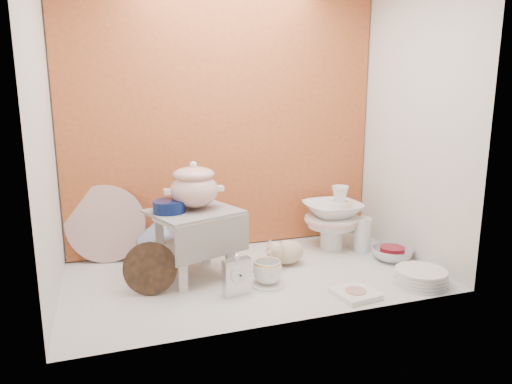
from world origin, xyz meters
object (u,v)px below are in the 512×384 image
Objects in this scene: dinner_plate_stack at (421,277)px; porcelain_tower at (332,217)px; plush_pig at (287,252)px; mantel_clock at (237,275)px; step_stool at (195,244)px; blue_white_vase at (161,237)px; crystal_bowl at (392,254)px; gold_rim_teacup at (267,272)px; soup_tureen at (194,185)px; floral_platter at (105,224)px.

dinner_plate_stack is 0.65m from porcelain_tower.
mantel_clock is at bearing -145.90° from plush_pig.
step_stool is at bearing -168.58° from porcelain_tower.
blue_white_vase is at bearing 173.69° from porcelain_tower.
crystal_bowl is at bearing -26.32° from step_stool.
mantel_clock is at bearing -170.82° from crystal_bowl.
gold_rim_teacup is at bearing 161.89° from dinner_plate_stack.
blue_white_vase is at bearing 147.35° from dinner_plate_stack.
blue_white_vase reaches higher than dinner_plate_stack.
step_stool is 0.50m from plush_pig.
plush_pig is 0.64× the size of porcelain_tower.
soup_tureen is at bearing 139.97° from gold_rim_teacup.
floral_platter is 0.97m from plush_pig.
mantel_clock is at bearing -83.37° from step_stool.
plush_pig is (0.62, -0.27, -0.07)m from blue_white_vase.
soup_tureen reaches higher than gold_rim_teacup.
blue_white_vase reaches higher than mantel_clock.
step_stool is at bearing 144.31° from gold_rim_teacup.
step_stool is at bearing -41.80° from floral_platter.
blue_white_vase reaches higher than gold_rim_teacup.
porcelain_tower is (0.71, 0.44, 0.09)m from mantel_clock.
step_stool is 0.95× the size of floral_platter.
plush_pig is at bearing -23.88° from blue_white_vase.
soup_tureen is at bearing 49.99° from step_stool.
floral_platter reaches higher than gold_rim_teacup.
soup_tureen reaches higher than blue_white_vase.
soup_tureen reaches higher than plush_pig.
plush_pig is (0.35, 0.27, -0.02)m from mantel_clock.
mantel_clock is (0.13, -0.27, -0.07)m from step_stool.
step_stool reaches higher than dinner_plate_stack.
crystal_bowl is (0.57, -0.12, -0.04)m from plush_pig.
floral_platter is (-0.41, 0.36, 0.04)m from step_stool.
step_stool is 0.29m from soup_tureen.
porcelain_tower is (0.84, 0.17, 0.02)m from step_stool.
dinner_plate_stack is at bearing -45.00° from plush_pig.
floral_platter reaches higher than crystal_bowl.
soup_tureen is at bearing -38.85° from floral_platter.
mantel_clock is 0.18m from gold_rim_teacup.
porcelain_tower is (0.83, 0.14, -0.27)m from soup_tureen.
porcelain_tower reaches higher than mantel_clock.
blue_white_vase is (-0.13, 0.28, -0.03)m from step_stool.
crystal_bowl is (0.92, 0.15, -0.06)m from mantel_clock.
dinner_plate_stack is (1.12, -0.72, -0.10)m from blue_white_vase.
plush_pig reaches higher than crystal_bowl.
floral_platter is 0.30m from blue_white_vase.
dinner_plate_stack is 1.16× the size of crystal_bowl.
crystal_bowl is (1.46, -0.48, -0.17)m from floral_platter.
dinner_plate_stack is at bearing -101.41° from crystal_bowl.
gold_rim_teacup is 0.37× the size of porcelain_tower.
blue_white_vase is 1.34m from dinner_plate_stack.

